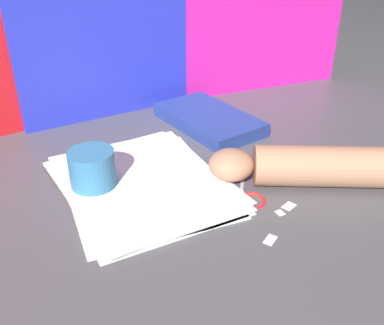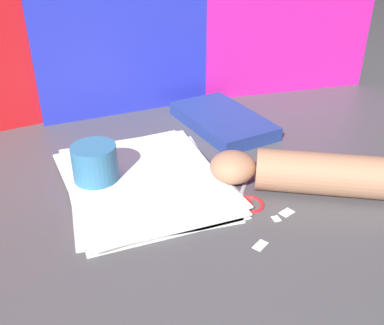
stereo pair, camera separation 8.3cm
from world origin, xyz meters
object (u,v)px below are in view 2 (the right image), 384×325
Objects in this scene: book_closed at (223,120)px; paper_stack at (144,181)px; mug at (95,166)px; scissors at (241,195)px; hand_forearm at (304,172)px.

paper_stack is at bearing -142.11° from book_closed.
book_closed is at bearing 26.30° from mug.
paper_stack reaches higher than scissors.
book_closed is at bearing 95.12° from hand_forearm.
book_closed is 0.86× the size of hand_forearm.
scissors is (-0.09, -0.30, -0.01)m from book_closed.
scissors is 0.28m from mug.
mug is at bearing 162.61° from paper_stack.
book_closed is (0.25, 0.19, 0.01)m from paper_stack.
mug is (-0.09, 0.03, 0.04)m from paper_stack.
hand_forearm is at bearing -22.66° from mug.
scissors is at bearing -28.55° from mug.
mug is (-0.34, -0.17, 0.03)m from book_closed.
scissors is at bearing -106.79° from book_closed.
paper_stack is at bearing 155.75° from hand_forearm.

